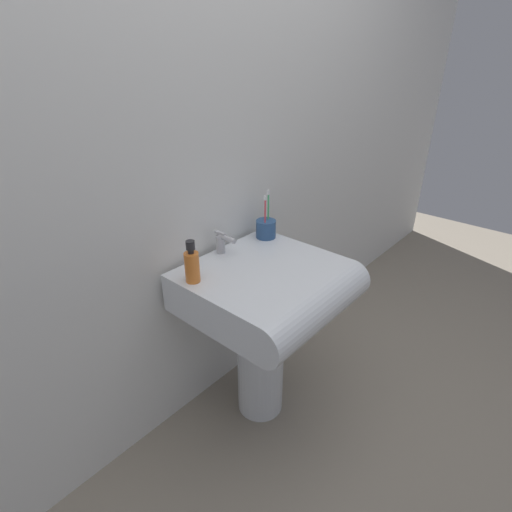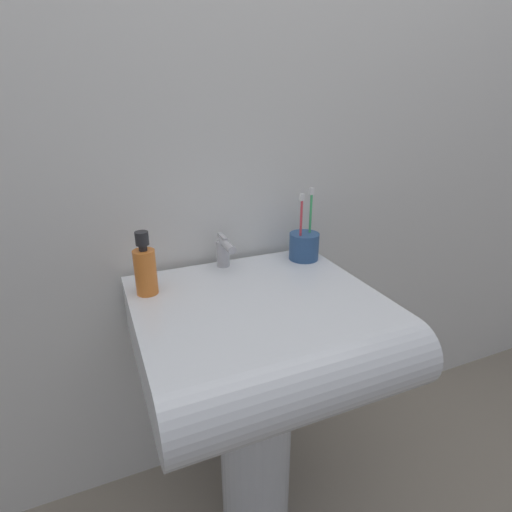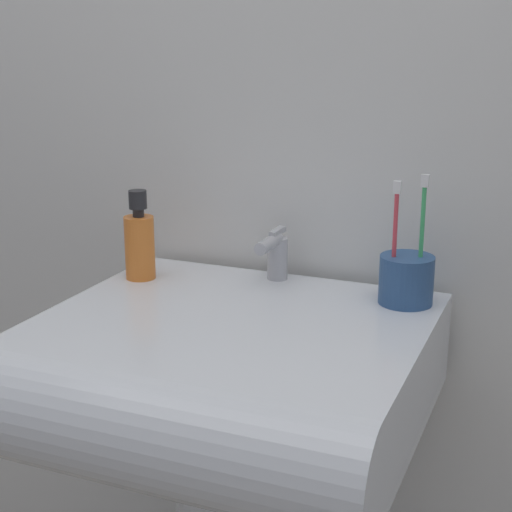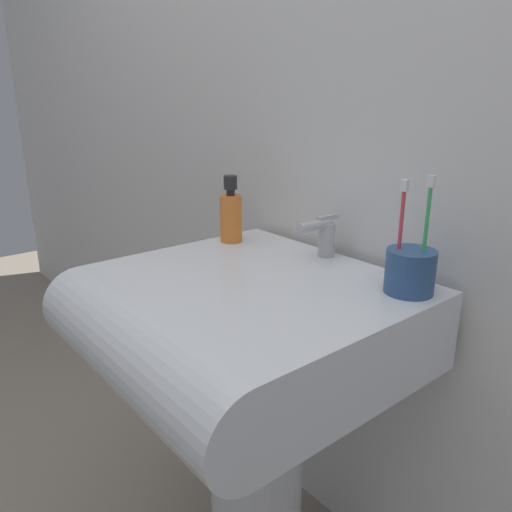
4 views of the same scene
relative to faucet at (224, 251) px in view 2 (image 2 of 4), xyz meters
name	(u,v)px [view 2 (image 2 of 4)]	position (x,y,z in m)	size (l,w,h in m)	color
ground_plane	(255,505)	(0.01, -0.20, -0.79)	(6.00, 6.00, 0.00)	gray
wall_back	(213,96)	(0.01, 0.09, 0.41)	(5.00, 0.05, 2.40)	silver
sink_pedestal	(255,435)	(0.01, -0.20, -0.50)	(0.20, 0.20, 0.59)	white
sink_basin	(265,335)	(0.01, -0.26, -0.13)	(0.59, 0.57, 0.16)	white
faucet	(224,251)	(0.00, 0.00, 0.00)	(0.04, 0.11, 0.09)	#B7B7BC
toothbrush_cup	(304,245)	(0.24, -0.03, -0.01)	(0.09, 0.09, 0.21)	#2D5184
soap_bottle	(145,269)	(-0.23, -0.08, 0.02)	(0.05, 0.05, 0.16)	orange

